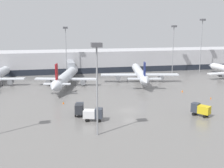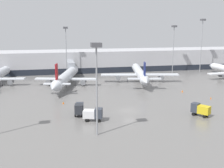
{
  "view_description": "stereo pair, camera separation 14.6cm",
  "coord_description": "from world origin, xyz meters",
  "px_view_note": "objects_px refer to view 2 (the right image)",
  "views": [
    {
      "loc": [
        -17.14,
        -61.31,
        19.73
      ],
      "look_at": [
        -0.46,
        17.06,
        3.0
      ],
      "focal_mm": 45.0,
      "sensor_mm": 36.0,
      "label": 1
    },
    {
      "loc": [
        -17.0,
        -61.35,
        19.73
      ],
      "look_at": [
        -0.46,
        17.06,
        3.0
      ],
      "focal_mm": 45.0,
      "sensor_mm": 36.0,
      "label": 2
    }
  ],
  "objects_px": {
    "parked_jet_3": "(66,77)",
    "traffic_cone_1": "(63,103)",
    "apron_light_mast_5": "(174,36)",
    "parked_jet_2": "(140,73)",
    "service_truck_2": "(93,114)",
    "apron_light_mast_2": "(202,31)",
    "apron_light_mast_0": "(66,38)",
    "apron_light_mast_3": "(96,62)",
    "service_truck_3": "(200,109)",
    "service_truck_1": "(79,108)",
    "traffic_cone_4": "(182,91)",
    "traffic_cone_0": "(211,98)"
  },
  "relations": [
    {
      "from": "traffic_cone_0",
      "to": "traffic_cone_1",
      "type": "bearing_deg",
      "value": 175.24
    },
    {
      "from": "traffic_cone_0",
      "to": "apron_light_mast_3",
      "type": "xyz_separation_m",
      "value": [
        -34.53,
        -19.05,
        13.15
      ]
    },
    {
      "from": "service_truck_3",
      "to": "traffic_cone_1",
      "type": "relative_size",
      "value": 7.16
    },
    {
      "from": "parked_jet_3",
      "to": "traffic_cone_1",
      "type": "relative_size",
      "value": 64.06
    },
    {
      "from": "parked_jet_2",
      "to": "apron_light_mast_2",
      "type": "xyz_separation_m",
      "value": [
        32.35,
        16.18,
        14.11
      ]
    },
    {
      "from": "service_truck_1",
      "to": "apron_light_mast_3",
      "type": "xyz_separation_m",
      "value": [
        2.12,
        -12.83,
        11.93
      ]
    },
    {
      "from": "service_truck_3",
      "to": "apron_light_mast_5",
      "type": "xyz_separation_m",
      "value": [
        17.8,
        55.43,
        13.88
      ]
    },
    {
      "from": "service_truck_2",
      "to": "apron_light_mast_5",
      "type": "height_order",
      "value": "apron_light_mast_5"
    },
    {
      "from": "parked_jet_2",
      "to": "service_truck_2",
      "type": "relative_size",
      "value": 8.17
    },
    {
      "from": "service_truck_3",
      "to": "traffic_cone_1",
      "type": "height_order",
      "value": "service_truck_3"
    },
    {
      "from": "parked_jet_2",
      "to": "traffic_cone_4",
      "type": "relative_size",
      "value": 55.92
    },
    {
      "from": "parked_jet_2",
      "to": "apron_light_mast_5",
      "type": "distance_m",
      "value": 28.0
    },
    {
      "from": "parked_jet_3",
      "to": "service_truck_1",
      "type": "xyz_separation_m",
      "value": [
        1.27,
        -32.53,
        -1.29
      ]
    },
    {
      "from": "parked_jet_2",
      "to": "service_truck_3",
      "type": "bearing_deg",
      "value": -166.68
    },
    {
      "from": "parked_jet_2",
      "to": "service_truck_3",
      "type": "height_order",
      "value": "parked_jet_2"
    },
    {
      "from": "parked_jet_3",
      "to": "traffic_cone_1",
      "type": "distance_m",
      "value": 23.2
    },
    {
      "from": "service_truck_1",
      "to": "apron_light_mast_0",
      "type": "bearing_deg",
      "value": -171.08
    },
    {
      "from": "parked_jet_2",
      "to": "service_truck_3",
      "type": "distance_m",
      "value": 39.57
    },
    {
      "from": "parked_jet_2",
      "to": "service_truck_1",
      "type": "relative_size",
      "value": 5.94
    },
    {
      "from": "service_truck_3",
      "to": "service_truck_1",
      "type": "bearing_deg",
      "value": 38.73
    },
    {
      "from": "traffic_cone_4",
      "to": "apron_light_mast_5",
      "type": "bearing_deg",
      "value": 71.07
    },
    {
      "from": "apron_light_mast_0",
      "to": "apron_light_mast_3",
      "type": "height_order",
      "value": "apron_light_mast_0"
    },
    {
      "from": "service_truck_2",
      "to": "apron_light_mast_0",
      "type": "bearing_deg",
      "value": 109.63
    },
    {
      "from": "apron_light_mast_3",
      "to": "parked_jet_2",
      "type": "bearing_deg",
      "value": 63.78
    },
    {
      "from": "traffic_cone_0",
      "to": "apron_light_mast_2",
      "type": "relative_size",
      "value": 0.03
    },
    {
      "from": "service_truck_2",
      "to": "apron_light_mast_5",
      "type": "bearing_deg",
      "value": 69.24
    },
    {
      "from": "service_truck_1",
      "to": "traffic_cone_4",
      "type": "bearing_deg",
      "value": 123.99
    },
    {
      "from": "service_truck_1",
      "to": "apron_light_mast_3",
      "type": "distance_m",
      "value": 17.64
    },
    {
      "from": "service_truck_3",
      "to": "traffic_cone_0",
      "type": "distance_m",
      "value": 16.66
    },
    {
      "from": "parked_jet_3",
      "to": "service_truck_1",
      "type": "distance_m",
      "value": 32.58
    },
    {
      "from": "service_truck_1",
      "to": "service_truck_2",
      "type": "xyz_separation_m",
      "value": [
        2.51,
        -4.94,
        0.03
      ]
    },
    {
      "from": "traffic_cone_0",
      "to": "apron_light_mast_0",
      "type": "bearing_deg",
      "value": 129.42
    },
    {
      "from": "traffic_cone_1",
      "to": "apron_light_mast_3",
      "type": "bearing_deg",
      "value": -76.69
    },
    {
      "from": "parked_jet_2",
      "to": "traffic_cone_4",
      "type": "bearing_deg",
      "value": -144.53
    },
    {
      "from": "apron_light_mast_3",
      "to": "apron_light_mast_5",
      "type": "height_order",
      "value": "apron_light_mast_5"
    },
    {
      "from": "traffic_cone_1",
      "to": "traffic_cone_0",
      "type": "bearing_deg",
      "value": -4.76
    },
    {
      "from": "service_truck_2",
      "to": "apron_light_mast_2",
      "type": "xyz_separation_m",
      "value": [
        54.43,
        53.92,
        15.72
      ]
    },
    {
      "from": "service_truck_2",
      "to": "apron_light_mast_2",
      "type": "bearing_deg",
      "value": 61.71
    },
    {
      "from": "traffic_cone_0",
      "to": "parked_jet_2",
      "type": "bearing_deg",
      "value": 114.42
    },
    {
      "from": "parked_jet_3",
      "to": "traffic_cone_4",
      "type": "bearing_deg",
      "value": -102.91
    },
    {
      "from": "service_truck_2",
      "to": "service_truck_1",
      "type": "bearing_deg",
      "value": 133.93
    },
    {
      "from": "apron_light_mast_2",
      "to": "parked_jet_3",
      "type": "bearing_deg",
      "value": -164.22
    },
    {
      "from": "parked_jet_3",
      "to": "service_truck_2",
      "type": "relative_size",
      "value": 8.65
    },
    {
      "from": "service_truck_3",
      "to": "apron_light_mast_2",
      "type": "height_order",
      "value": "apron_light_mast_2"
    },
    {
      "from": "service_truck_1",
      "to": "service_truck_3",
      "type": "distance_m",
      "value": 27.09
    },
    {
      "from": "traffic_cone_4",
      "to": "apron_light_mast_3",
      "type": "relative_size",
      "value": 0.04
    },
    {
      "from": "traffic_cone_0",
      "to": "apron_light_mast_0",
      "type": "height_order",
      "value": "apron_light_mast_0"
    },
    {
      "from": "parked_jet_2",
      "to": "apron_light_mast_0",
      "type": "height_order",
      "value": "apron_light_mast_0"
    },
    {
      "from": "apron_light_mast_5",
      "to": "parked_jet_3",
      "type": "bearing_deg",
      "value": -160.34
    },
    {
      "from": "traffic_cone_1",
      "to": "apron_light_mast_2",
      "type": "bearing_deg",
      "value": 33.26
    }
  ]
}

